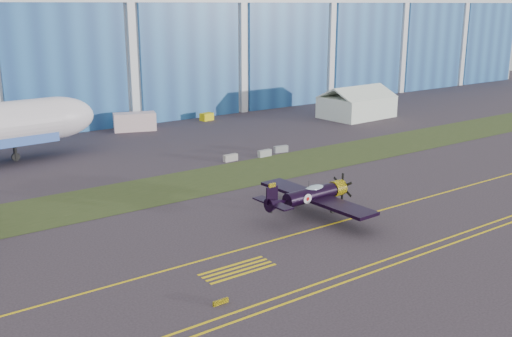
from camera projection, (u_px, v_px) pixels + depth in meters
ground at (337, 200)px, 62.54m from camera, size 260.00×260.00×0.00m
grass_median at (259, 170)px, 73.50m from camera, size 260.00×10.00×0.02m
hangar at (82, 30)px, 114.80m from camera, size 220.00×45.70×30.00m
taxiway_centreline at (372, 213)px, 58.62m from camera, size 200.00×0.20×0.02m
edge_line_near at (454, 243)px, 51.18m from camera, size 80.00×0.20×0.02m
edge_line_far at (444, 239)px, 51.96m from camera, size 80.00×0.20×0.02m
hold_short_ladder at (237, 270)px, 46.08m from camera, size 6.00×2.40×0.02m
guard_board_left at (221, 302)px, 40.73m from camera, size 1.20×0.15×0.35m
warbird at (311, 195)px, 57.03m from camera, size 11.95×14.21×4.08m
tent at (357, 102)px, 107.31m from camera, size 12.78×9.68×5.71m
shipping_container at (135, 122)px, 96.34m from camera, size 7.13×4.62×2.87m
tug at (207, 117)px, 104.97m from camera, size 2.44×1.78×1.30m
gse_box at (361, 96)px, 126.18m from camera, size 3.31×2.06×1.87m
barrier_a at (230, 158)px, 77.79m from camera, size 2.03×0.69×0.90m
barrier_b at (265, 153)px, 80.09m from camera, size 2.03×0.71×0.90m
barrier_c at (281, 149)px, 82.43m from camera, size 2.07×0.91×0.90m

